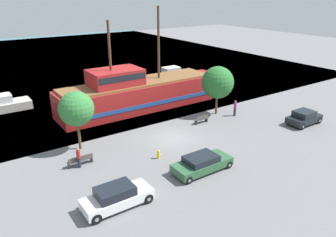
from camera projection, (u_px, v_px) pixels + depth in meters
name	position (u px, v px, depth m)	size (l,w,h in m)	color
ground_plane	(173.00, 138.00, 30.96)	(160.00, 160.00, 0.00)	slate
water_surface	(45.00, 61.00, 64.77)	(80.00, 80.00, 0.00)	teal
pirate_ship	(137.00, 93.00, 38.18)	(20.30, 4.75, 11.47)	#A31E1E
moored_boat_dockside	(173.00, 74.00, 51.53)	(6.49, 2.31, 1.94)	#2D333D
moored_boat_outer	(5.00, 104.00, 38.01)	(5.31, 2.44, 1.90)	#B7B2A8
parked_car_curb_front	(202.00, 163.00, 25.17)	(4.82, 1.99, 1.32)	#2D5B38
parked_car_curb_mid	(304.00, 118.00, 34.05)	(3.85, 1.92, 1.47)	black
parked_car_curb_rear	(117.00, 197.00, 20.94)	(4.58, 1.87, 1.50)	white
fire_hydrant	(158.00, 154.00, 27.16)	(0.42, 0.25, 0.76)	yellow
bench_promenade_east	(80.00, 160.00, 26.08)	(2.00, 0.45, 0.85)	#4C4742
bench_promenade_west	(202.00, 119.00, 34.38)	(1.54, 0.45, 0.85)	#4C4742
pedestrian_walking_near	(79.00, 158.00, 25.61)	(0.32, 0.32, 1.68)	#232838
pedestrian_walking_far	(235.00, 108.00, 36.26)	(0.32, 0.32, 1.78)	#232838
tree_row_east	(76.00, 109.00, 27.64)	(3.02, 3.02, 5.24)	brown
tree_row_mideast	(218.00, 83.00, 35.91)	(3.55, 3.55, 5.41)	brown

